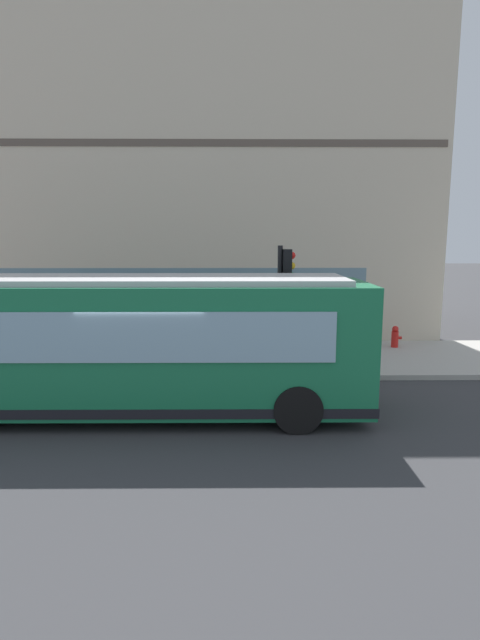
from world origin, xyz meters
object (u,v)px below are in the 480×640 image
traffic_light_near_corner (285,285)px  city_bus_nearside (137,346)px  fire_hydrant (395,337)px  pedestrian_near_hydrant (176,326)px

traffic_light_near_corner → city_bus_nearside: bearing=130.0°
fire_hydrant → city_bus_nearside: bearing=128.1°
traffic_light_near_corner → pedestrian_near_hydrant: 4.41m
city_bus_nearside → fire_hydrant: (6.00, -7.66, -1.04)m
traffic_light_near_corner → pedestrian_near_hydrant: traffic_light_near_corner is taller
city_bus_nearside → traffic_light_near_corner: bearing=-50.0°
city_bus_nearside → fire_hydrant: 9.79m
traffic_light_near_corner → pedestrian_near_hydrant: size_ratio=2.30×
traffic_light_near_corner → fire_hydrant: (3.05, -4.13, -2.10)m
traffic_light_near_corner → pedestrian_near_hydrant: (2.46, 3.30, -1.59)m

